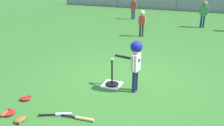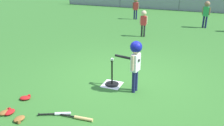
# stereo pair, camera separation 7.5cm
# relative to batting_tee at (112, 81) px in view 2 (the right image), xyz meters

# --- Properties ---
(ground_plane) EXTENTS (60.00, 60.00, 0.00)m
(ground_plane) POSITION_rel_batting_tee_xyz_m (0.16, 0.39, -0.09)
(ground_plane) COLOR #336B28
(home_plate) EXTENTS (0.44, 0.44, 0.01)m
(home_plate) POSITION_rel_batting_tee_xyz_m (0.00, 0.00, -0.09)
(home_plate) COLOR white
(home_plate) RESTS_ON ground_plane
(batting_tee) EXTENTS (0.32, 0.32, 0.60)m
(batting_tee) POSITION_rel_batting_tee_xyz_m (0.00, 0.00, 0.00)
(batting_tee) COLOR black
(batting_tee) RESTS_ON ground_plane
(baseball_on_tee) EXTENTS (0.07, 0.07, 0.07)m
(baseball_on_tee) POSITION_rel_batting_tee_xyz_m (0.00, 0.00, 0.55)
(baseball_on_tee) COLOR white
(baseball_on_tee) RESTS_ON batting_tee
(batter_child) EXTENTS (0.63, 0.33, 1.17)m
(batter_child) POSITION_rel_batting_tee_xyz_m (0.58, -0.12, 0.74)
(batter_child) COLOR #191E4C
(batter_child) RESTS_ON ground_plane
(fielder_near_left) EXTENTS (0.32, 0.22, 1.11)m
(fielder_near_left) POSITION_rel_batting_tee_xyz_m (-1.65, 7.57, 0.62)
(fielder_near_left) COLOR #191E4C
(fielder_near_left) RESTS_ON ground_plane
(fielder_near_right) EXTENTS (0.31, 0.21, 1.04)m
(fielder_near_right) POSITION_rel_batting_tee_xyz_m (-0.40, 4.38, 0.58)
(fielder_near_right) COLOR #262626
(fielder_near_right) RESTS_ON ground_plane
(fielder_deep_center) EXTENTS (0.35, 0.24, 1.20)m
(fielder_deep_center) POSITION_rel_batting_tee_xyz_m (1.83, 6.87, 0.68)
(fielder_deep_center) COLOR #191E4C
(fielder_deep_center) RESTS_ON ground_plane
(spare_bat_silver) EXTENTS (0.57, 0.30, 0.06)m
(spare_bat_silver) POSITION_rel_batting_tee_xyz_m (-0.46, -1.53, -0.06)
(spare_bat_silver) COLOR silver
(spare_bat_silver) RESTS_ON ground_plane
(spare_bat_wood) EXTENTS (0.72, 0.11, 0.06)m
(spare_bat_wood) POSITION_rel_batting_tee_xyz_m (-0.04, -1.51, -0.06)
(spare_bat_wood) COLOR #DBB266
(spare_bat_wood) RESTS_ON ground_plane
(glove_by_plate) EXTENTS (0.17, 0.22, 0.07)m
(glove_by_plate) POSITION_rel_batting_tee_xyz_m (-1.36, -1.83, -0.06)
(glove_by_plate) COLOR #B21919
(glove_by_plate) RESTS_ON ground_plane
(glove_near_bats) EXTENTS (0.27, 0.24, 0.07)m
(glove_near_bats) POSITION_rel_batting_tee_xyz_m (-1.44, -1.30, -0.06)
(glove_near_bats) COLOR #B21919
(glove_near_bats) RESTS_ON ground_plane
(glove_tossed_aside) EXTENTS (0.20, 0.25, 0.07)m
(glove_tossed_aside) POSITION_rel_batting_tee_xyz_m (-1.04, -1.94, -0.06)
(glove_tossed_aside) COLOR brown
(glove_tossed_aside) RESTS_ON ground_plane
(glove_outfield_drop) EXTENTS (0.25, 0.27, 0.07)m
(glove_outfield_drop) POSITION_rel_batting_tee_xyz_m (-1.43, -1.87, -0.06)
(glove_outfield_drop) COLOR brown
(glove_outfield_drop) RESTS_ON ground_plane
(outfield_fence) EXTENTS (16.06, 0.06, 1.15)m
(outfield_fence) POSITION_rel_batting_tee_xyz_m (0.16, 11.26, 0.53)
(outfield_fence) COLOR slate
(outfield_fence) RESTS_ON ground_plane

